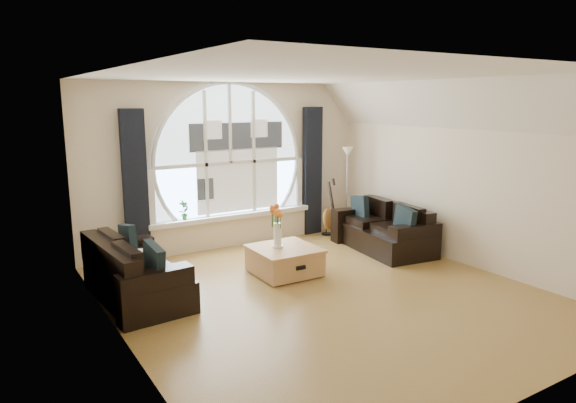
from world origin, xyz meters
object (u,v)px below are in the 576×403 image
object	(u,v)px
sofa_right	(383,226)
vase_flowers	(278,220)
sofa_left	(137,268)
guitar	(329,207)
floor_lamp	(347,192)
coffee_chest	(284,259)
potted_plant	(184,210)

from	to	relation	value
sofa_right	vase_flowers	size ratio (longest dim) A/B	2.38
sofa_left	guitar	bearing A→B (deg)	13.30
sofa_left	sofa_right	distance (m)	4.01
floor_lamp	vase_flowers	bearing A→B (deg)	-151.15
coffee_chest	sofa_right	bearing A→B (deg)	5.67
potted_plant	vase_flowers	bearing A→B (deg)	-65.68
vase_flowers	guitar	world-z (taller)	vase_flowers
sofa_right	floor_lamp	bearing A→B (deg)	92.43
vase_flowers	floor_lamp	size ratio (longest dim) A/B	0.44
guitar	vase_flowers	bearing A→B (deg)	-165.61
sofa_left	guitar	distance (m)	4.00
sofa_right	floor_lamp	world-z (taller)	floor_lamp
vase_flowers	floor_lamp	bearing A→B (deg)	28.85
sofa_left	coffee_chest	bearing A→B (deg)	-8.68
sofa_left	potted_plant	distance (m)	1.99
floor_lamp	guitar	size ratio (longest dim) A/B	1.51
coffee_chest	vase_flowers	world-z (taller)	vase_flowers
floor_lamp	sofa_left	bearing A→B (deg)	-165.07
vase_flowers	potted_plant	xyz separation A→B (m)	(-0.74, 1.64, -0.07)
coffee_chest	guitar	xyz separation A→B (m)	(1.79, 1.36, 0.32)
coffee_chest	floor_lamp	bearing A→B (deg)	31.90
sofa_right	floor_lamp	distance (m)	1.16
guitar	sofa_left	bearing A→B (deg)	177.00
coffee_chest	potted_plant	xyz separation A→B (m)	(-0.82, 1.71, 0.49)
coffee_chest	floor_lamp	world-z (taller)	floor_lamp
vase_flowers	guitar	size ratio (longest dim) A/B	0.66
vase_flowers	guitar	xyz separation A→B (m)	(1.86, 1.30, -0.25)
vase_flowers	sofa_right	bearing A→B (deg)	2.86
sofa_left	guitar	size ratio (longest dim) A/B	1.59
sofa_left	vase_flowers	bearing A→B (deg)	-7.05
sofa_left	vase_flowers	size ratio (longest dim) A/B	2.41
floor_lamp	guitar	bearing A→B (deg)	158.98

